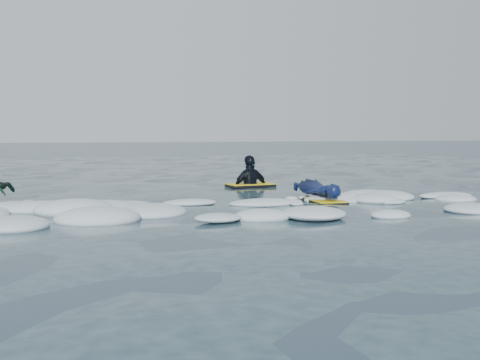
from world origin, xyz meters
The scene contains 4 objects.
ground centered at (0.00, 0.00, 0.00)m, with size 120.00×120.00×0.00m, color #162A35.
foam_band centered at (0.00, 1.03, 0.00)m, with size 12.00×3.10×0.30m, color white, non-canonical shape.
prone_woman_unit centered at (2.19, 1.58, 0.19)m, with size 0.59×1.49×0.38m.
waiting_rider_unit centered at (1.77, 4.61, -0.06)m, with size 1.13×0.74×1.57m.
Camera 1 is at (-1.85, -8.31, 1.26)m, focal length 45.00 mm.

